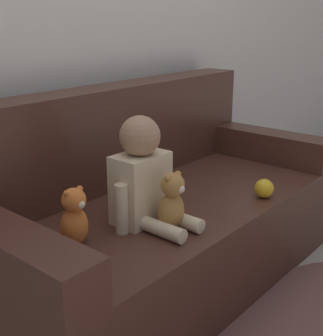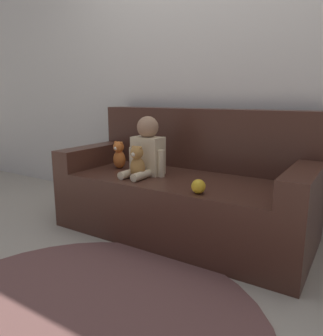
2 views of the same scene
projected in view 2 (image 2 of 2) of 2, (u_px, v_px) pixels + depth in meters
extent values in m
plane|color=#B7AD99|center=(182.00, 232.00, 2.37)|extent=(12.00, 12.00, 0.00)
cube|color=silver|center=(215.00, 51.00, 2.50)|extent=(8.00, 0.05, 2.60)
cube|color=#47281E|center=(182.00, 204.00, 2.33)|extent=(1.74, 0.81, 0.42)
cube|color=#47281E|center=(203.00, 139.00, 2.49)|extent=(1.74, 0.18, 0.45)
cube|color=#47281E|center=(98.00, 154.00, 2.68)|extent=(0.16, 0.81, 0.16)
cube|color=#47281E|center=(305.00, 180.00, 1.85)|extent=(0.16, 0.81, 0.16)
cube|color=beige|center=(148.00, 156.00, 2.32)|extent=(0.21, 0.14, 0.27)
sphere|color=#A37A5B|center=(148.00, 127.00, 2.28)|extent=(0.15, 0.15, 0.15)
cylinder|color=beige|center=(129.00, 173.00, 2.24)|extent=(0.05, 0.18, 0.05)
cylinder|color=beige|center=(141.00, 175.00, 2.18)|extent=(0.05, 0.18, 0.05)
cylinder|color=beige|center=(133.00, 160.00, 2.37)|extent=(0.05, 0.05, 0.19)
cylinder|color=beige|center=(161.00, 163.00, 2.25)|extent=(0.05, 0.05, 0.19)
ellipsoid|color=#AD7A3D|center=(138.00, 168.00, 2.21)|extent=(0.11, 0.09, 0.15)
sphere|color=#AD7A3D|center=(137.00, 153.00, 2.18)|extent=(0.09, 0.09, 0.09)
sphere|color=#AD7A3D|center=(133.00, 147.00, 2.19)|extent=(0.02, 0.02, 0.02)
sphere|color=#AD7A3D|center=(140.00, 148.00, 2.16)|extent=(0.02, 0.02, 0.02)
sphere|color=beige|center=(134.00, 154.00, 2.15)|extent=(0.03, 0.03, 0.03)
ellipsoid|color=orange|center=(119.00, 159.00, 2.52)|extent=(0.10, 0.08, 0.14)
sphere|color=orange|center=(119.00, 147.00, 2.49)|extent=(0.08, 0.08, 0.08)
sphere|color=orange|center=(116.00, 143.00, 2.50)|extent=(0.02, 0.02, 0.02)
sphere|color=orange|center=(121.00, 143.00, 2.47)|extent=(0.02, 0.02, 0.02)
sphere|color=beige|center=(116.00, 148.00, 2.46)|extent=(0.03, 0.03, 0.03)
sphere|color=gold|center=(198.00, 186.00, 1.86)|extent=(0.08, 0.08, 0.08)
cylinder|color=brown|center=(70.00, 332.00, 1.36)|extent=(1.70, 1.70, 0.01)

